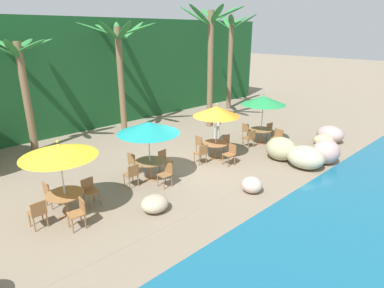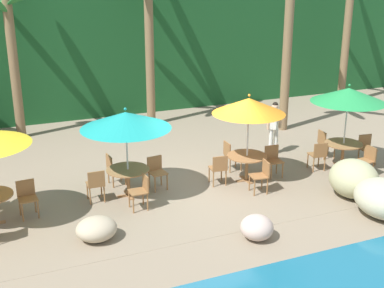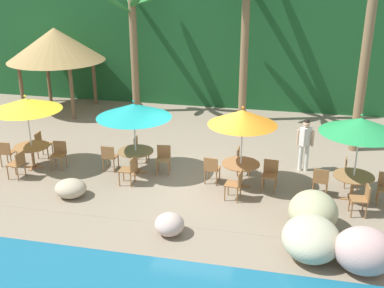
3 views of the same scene
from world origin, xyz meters
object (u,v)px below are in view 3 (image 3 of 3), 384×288
at_px(chair_orange_seaward, 270,173).
at_px(waiter_in_white, 305,141).
at_px(chair_yellow_seaward, 59,153).
at_px(chair_teal_inland, 139,147).
at_px(chair_yellow_inland, 42,143).
at_px(chair_orange_inland, 241,159).
at_px(chair_teal_left, 109,156).
at_px(umbrella_teal, 134,111).
at_px(palm_tree_third, 370,21).
at_px(dining_table_teal, 136,154).
at_px(chair_green_inland, 349,170).
at_px(palm_tree_second, 246,20).
at_px(chair_green_left, 321,180).
at_px(umbrella_green, 361,126).
at_px(chair_teal_seaward, 163,157).
at_px(dining_table_yellow, 32,150).
at_px(chair_teal_right, 130,169).
at_px(chair_orange_left, 212,168).
at_px(palm_tree_nearest, 134,33).
at_px(dining_table_green, 353,180).
at_px(umbrella_yellow, 26,104).
at_px(dining_table_orange, 241,167).
at_px(palapa_hut, 55,45).
at_px(chair_orange_right, 236,183).
at_px(chair_green_right, 363,198).
at_px(chair_yellow_right, 18,163).

xyz_separation_m(chair_orange_seaward, waiter_in_white, (0.95, 1.53, 0.47)).
height_order(chair_yellow_seaward, chair_teal_inland, same).
bearing_deg(chair_yellow_inland, chair_orange_inland, 0.42).
bearing_deg(chair_teal_inland, chair_teal_left, -126.79).
distance_m(chair_yellow_inland, umbrella_teal, 3.85).
bearing_deg(palm_tree_third, dining_table_teal, -153.18).
relative_size(chair_orange_inland, waiter_in_white, 0.51).
distance_m(chair_green_inland, palm_tree_second, 7.61).
bearing_deg(chair_green_left, chair_teal_inland, 167.46).
distance_m(umbrella_green, palm_tree_second, 7.69).
xyz_separation_m(chair_orange_inland, waiter_in_white, (1.88, 0.71, 0.47)).
relative_size(chair_yellow_inland, chair_teal_seaward, 1.00).
bearing_deg(chair_green_inland, dining_table_yellow, -175.75).
height_order(chair_teal_right, chair_orange_left, same).
distance_m(chair_teal_left, palm_tree_nearest, 7.02).
bearing_deg(dining_table_green, chair_teal_right, -176.42).
relative_size(umbrella_yellow, chair_green_left, 2.77).
relative_size(dining_table_orange, palapa_hut, 0.26).
xyz_separation_m(chair_yellow_seaward, chair_teal_left, (1.66, 0.09, 0.00)).
height_order(chair_teal_inland, chair_orange_left, same).
bearing_deg(chair_orange_right, chair_teal_left, 165.54).
relative_size(chair_orange_seaward, waiter_in_white, 0.51).
bearing_deg(dining_table_orange, chair_green_right, -17.18).
relative_size(umbrella_yellow, dining_table_yellow, 2.19).
xyz_separation_m(umbrella_yellow, chair_orange_left, (5.79, 0.04, -1.60)).
bearing_deg(chair_teal_right, chair_orange_inland, 24.43).
relative_size(chair_yellow_right, chair_teal_inland, 1.00).
relative_size(umbrella_yellow, umbrella_green, 0.96).
height_order(chair_teal_right, palm_tree_second, palm_tree_second).
bearing_deg(dining_table_teal, waiter_in_white, 14.15).
xyz_separation_m(chair_yellow_right, waiter_in_white, (8.44, 2.46, 0.47)).
distance_m(palm_tree_third, palapa_hut, 12.60).
relative_size(chair_green_right, palm_tree_second, 0.15).
bearing_deg(chair_teal_inland, chair_yellow_seaward, -156.81).
distance_m(dining_table_yellow, chair_yellow_right, 0.86).
bearing_deg(chair_green_right, chair_teal_left, 170.64).
bearing_deg(chair_orange_inland, chair_green_inland, -3.08).
height_order(palm_tree_third, palapa_hut, palm_tree_third).
xyz_separation_m(umbrella_green, chair_green_inland, (-0.02, 0.85, -1.67)).
relative_size(chair_orange_seaward, palm_tree_third, 0.13).
xyz_separation_m(chair_yellow_right, chair_green_left, (8.89, 0.74, 0.00)).
height_order(dining_table_orange, chair_green_left, chair_green_left).
xyz_separation_m(chair_orange_seaward, chair_green_inland, (2.24, 0.65, 0.00)).
distance_m(chair_orange_inland, waiter_in_white, 2.06).
bearing_deg(dining_table_yellow, chair_orange_inland, 7.74).
distance_m(umbrella_teal, chair_orange_inland, 3.60).
distance_m(chair_yellow_seaward, palm_tree_third, 10.75).
height_order(chair_yellow_right, chair_orange_left, same).
distance_m(dining_table_yellow, chair_yellow_inland, 0.86).
height_order(dining_table_yellow, chair_orange_right, chair_orange_right).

